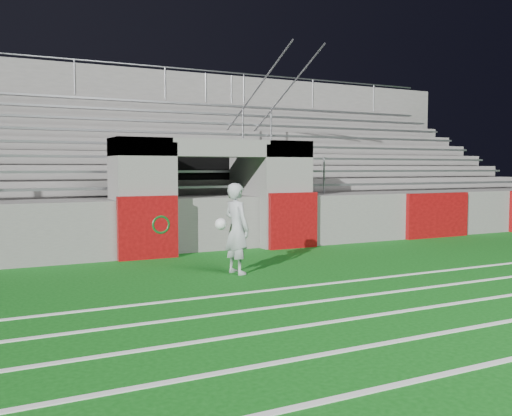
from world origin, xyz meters
TOP-DOWN VIEW (x-y plane):
  - ground at (0.00, 0.00)m, footprint 90.00×90.00m
  - stadium_structure at (0.00, 7.97)m, footprint 26.00×8.48m
  - goalkeeper_with_ball at (-0.85, 0.55)m, footprint 0.72×0.67m
  - hose_coil at (-1.53, 2.93)m, footprint 0.48×0.14m

SIDE VIEW (x-z plane):
  - ground at x=0.00m, z-range 0.00..0.00m
  - hose_coil at x=-1.53m, z-range 0.45..0.96m
  - goalkeeper_with_ball at x=-0.85m, z-range 0.00..1.67m
  - stadium_structure at x=0.00m, z-range -1.22..4.20m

